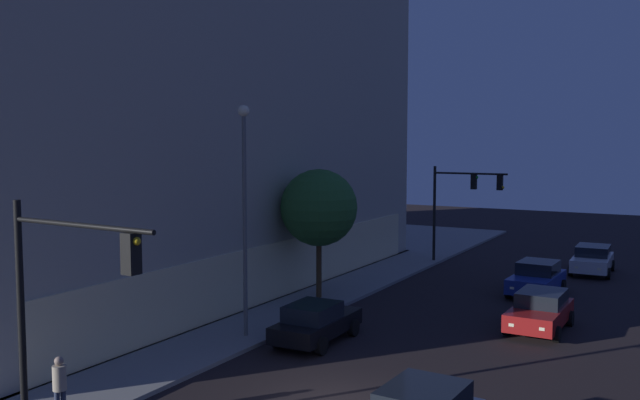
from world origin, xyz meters
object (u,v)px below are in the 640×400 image
Objects in this scene: street_lamp_sidewalk at (244,194)px; pedestrian_waiting at (60,384)px; car_black at (316,322)px; car_red at (540,310)px; car_blue at (537,278)px; modern_building at (61,97)px; traffic_light_near_corner at (59,287)px; sidewalk_tree at (319,208)px; car_white at (592,259)px; traffic_light_far_corner at (462,194)px.

street_lamp_sidewalk reaches higher than pedestrian_waiting.
car_red is at bearing -49.87° from car_black.
street_lamp_sidewalk is 2.00× the size of car_blue.
traffic_light_near_corner is at bearing -130.35° from modern_building.
sidewalk_tree is at bearing 28.44° from car_black.
car_black is 1.01× the size of car_red.
sidewalk_tree is at bearing -87.52° from modern_building.
pedestrian_waiting is 31.07m from car_white.
traffic_light_far_corner is 3.26× the size of pedestrian_waiting.
modern_building is at bearing 123.78° from traffic_light_far_corner.
sidewalk_tree is 1.39× the size of car_black.
car_white is at bearing -20.12° from car_black.
car_blue is (12.38, -5.56, 0.05)m from car_black.
pedestrian_waiting is at bearing 176.53° from traffic_light_far_corner.
car_red is 0.99× the size of car_white.
traffic_light_near_corner is 3.52m from pedestrian_waiting.
traffic_light_near_corner reaches higher than car_white.
car_blue is at bearing 12.85° from car_red.
traffic_light_near_corner is 1.37× the size of car_blue.
car_black is 1.00× the size of car_white.
modern_building reaches higher than pedestrian_waiting.
traffic_light_far_corner is (29.74, -0.22, 0.16)m from traffic_light_near_corner.
car_blue reaches higher than car_red.
traffic_light_far_corner is 19.63m from street_lamp_sidewalk.
street_lamp_sidewalk reaches higher than sidewalk_tree.
modern_building reaches higher than traffic_light_far_corner.
car_black is at bearing -2.52° from traffic_light_near_corner.
traffic_light_far_corner reaches higher than car_white.
car_white is at bearing -37.67° from sidewalk_tree.
street_lamp_sidewalk is (10.29, 2.07, 1.40)m from traffic_light_near_corner.
modern_building is 22.69m from car_black.
pedestrian_waiting is 23.70m from car_blue.
car_blue is (7.05, -25.54, -9.28)m from modern_building.
car_white is (30.83, -7.68, -3.37)m from traffic_light_near_corner.
traffic_light_far_corner is 28.81m from pedestrian_waiting.
traffic_light_near_corner is at bearing 177.48° from car_black.
traffic_light_far_corner is 9.17m from car_blue.
street_lamp_sidewalk is (-19.45, 2.29, 1.24)m from traffic_light_far_corner.
pedestrian_waiting is 10.28m from car_black.
street_lamp_sidewalk is at bearing -109.80° from modern_building.
pedestrian_waiting is (1.15, 1.51, -2.96)m from traffic_light_near_corner.
traffic_light_far_corner is at bearing 43.55° from car_blue.
sidewalk_tree reaches higher than car_black.
car_blue is 7.41m from car_white.
pedestrian_waiting reaches higher than car_red.
car_blue is 0.99× the size of car_white.
traffic_light_far_corner is 1.34× the size of car_black.
car_white is at bearing -13.98° from traffic_light_near_corner.
traffic_light_near_corner is 24.60m from car_blue.
car_white is (7.23, -1.62, -0.01)m from car_blue.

